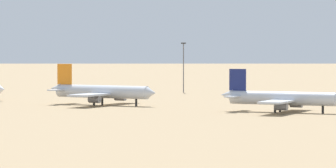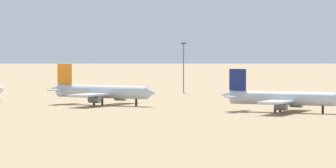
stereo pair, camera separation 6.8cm
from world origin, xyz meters
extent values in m
plane|color=#9E8460|center=(0.00, 0.00, 0.00)|extent=(4000.00, 4000.00, 0.00)
pyramid|color=slate|center=(-527.12, 1073.49, 42.38)|extent=(362.57, 280.36, 84.75)
cone|color=white|center=(-40.87, -4.03, 3.56)|extent=(2.82, 3.44, 3.22)
cylinder|color=silver|center=(-2.15, -4.04, 3.84)|extent=(29.47, 6.37, 3.66)
cone|color=silver|center=(13.69, -2.55, 3.84)|extent=(3.05, 3.71, 3.47)
cone|color=silver|center=(-17.99, -5.52, 4.39)|extent=(3.93, 3.44, 3.11)
cube|color=orange|center=(-14.89, -5.23, 8.64)|extent=(4.78, 0.90, 5.94)
cube|color=silver|center=(-15.23, -1.59, 4.21)|extent=(3.49, 6.46, 0.33)
cube|color=silver|center=(-14.55, -8.87, 4.21)|extent=(3.49, 6.46, 0.33)
cube|color=silver|center=(-1.24, -3.95, 3.29)|extent=(8.92, 29.71, 0.51)
cylinder|color=slate|center=(-0.97, 2.96, 2.01)|extent=(3.46, 2.31, 2.01)
cylinder|color=slate|center=(0.31, -10.69, 2.01)|extent=(3.46, 2.31, 2.01)
cylinder|color=black|center=(8.92, -3.00, 1.01)|extent=(0.64, 0.64, 2.01)
cylinder|color=black|center=(-3.72, -1.98, 1.01)|extent=(0.64, 0.64, 2.01)
cylinder|color=black|center=(-3.31, -6.35, 1.01)|extent=(0.64, 0.64, 2.01)
cylinder|color=silver|center=(54.41, -3.55, 3.59)|extent=(27.52, 7.84, 3.42)
cone|color=silver|center=(39.75, -5.98, 4.10)|extent=(3.84, 3.42, 2.90)
cube|color=navy|center=(42.62, -5.51, 8.07)|extent=(4.45, 1.15, 5.55)
cube|color=silver|center=(42.06, -2.14, 3.93)|extent=(3.65, 6.18, 0.31)
cube|color=silver|center=(43.18, -8.88, 3.93)|extent=(3.65, 6.18, 0.31)
cube|color=silver|center=(55.25, -3.41, 3.07)|extent=(10.20, 27.91, 0.48)
cylinder|color=slate|center=(55.05, 3.05, 1.88)|extent=(3.34, 2.36, 1.88)
cylinder|color=slate|center=(57.14, -9.59, 1.88)|extent=(3.34, 2.36, 1.88)
cylinder|color=black|center=(64.65, -1.85, 0.94)|extent=(0.60, 0.60, 1.88)
cylinder|color=black|center=(52.81, -1.74, 0.94)|extent=(0.60, 0.60, 1.88)
cylinder|color=black|center=(53.48, -5.78, 0.94)|extent=(0.60, 0.60, 1.88)
cylinder|color=#59595E|center=(-24.83, 73.84, 8.83)|extent=(0.36, 0.36, 17.66)
cube|color=#333333|center=(-24.83, 73.84, 17.91)|extent=(1.80, 0.50, 0.50)
camera|label=1|loc=(164.75, -221.43, 16.20)|focal=103.60mm
camera|label=2|loc=(164.81, -221.40, 16.20)|focal=103.60mm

